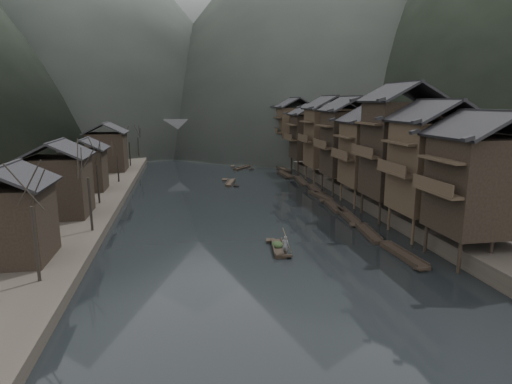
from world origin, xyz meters
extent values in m
plane|color=black|center=(0.00, 0.00, 0.00)|extent=(300.00, 300.00, 0.00)
cube|color=#2D2823|center=(35.00, 40.00, 0.90)|extent=(40.00, 200.00, 1.80)
cube|color=#2D2823|center=(-35.00, 40.00, 0.60)|extent=(40.00, 200.00, 1.20)
cylinder|color=black|center=(14.20, -10.40, 1.30)|extent=(0.30, 0.30, 2.90)
cylinder|color=black|center=(14.20, -5.60, 1.30)|extent=(0.30, 0.30, 2.90)
cylinder|color=black|center=(16.95, -10.40, 1.30)|extent=(0.30, 0.30, 2.90)
cylinder|color=black|center=(16.95, -5.60, 1.30)|extent=(0.30, 0.30, 2.90)
cube|color=black|center=(17.30, -8.00, 6.55)|extent=(7.00, 6.00, 7.90)
cube|color=#34291D|center=(13.30, -8.00, 6.16)|extent=(1.20, 5.70, 0.25)
cylinder|color=#34291D|center=(14.20, -3.40, 1.30)|extent=(0.30, 0.30, 2.90)
cylinder|color=#34291D|center=(14.20, 1.40, 1.30)|extent=(0.30, 0.30, 2.90)
cylinder|color=#34291D|center=(16.95, -3.40, 1.30)|extent=(0.30, 0.30, 2.90)
cylinder|color=#34291D|center=(16.95, 1.40, 1.30)|extent=(0.30, 0.30, 2.90)
cube|color=#34291D|center=(17.30, -1.00, 7.00)|extent=(7.00, 6.00, 8.81)
cube|color=#34291D|center=(13.30, -1.00, 6.56)|extent=(1.20, 5.70, 0.25)
cylinder|color=black|center=(14.20, 3.60, 1.30)|extent=(0.30, 0.30, 2.90)
cylinder|color=black|center=(14.20, 8.40, 1.30)|extent=(0.30, 0.30, 2.90)
cylinder|color=black|center=(16.95, 3.60, 1.30)|extent=(0.30, 0.30, 2.90)
cylinder|color=black|center=(16.95, 8.40, 1.30)|extent=(0.30, 0.30, 2.90)
cube|color=black|center=(17.30, 6.00, 7.95)|extent=(7.00, 6.00, 10.70)
cube|color=#34291D|center=(13.30, 6.00, 7.42)|extent=(1.20, 5.70, 0.25)
cylinder|color=#34291D|center=(14.20, 10.60, 1.30)|extent=(0.30, 0.30, 2.90)
cylinder|color=#34291D|center=(14.20, 15.40, 1.30)|extent=(0.30, 0.30, 2.90)
cylinder|color=#34291D|center=(16.95, 10.60, 1.30)|extent=(0.30, 0.30, 2.90)
cylinder|color=#34291D|center=(16.95, 15.40, 1.30)|extent=(0.30, 0.30, 2.90)
cube|color=#34291D|center=(17.30, 13.00, 6.65)|extent=(7.00, 6.00, 8.11)
cube|color=#34291D|center=(13.30, 13.00, 6.25)|extent=(1.20, 5.70, 0.25)
cylinder|color=black|center=(14.20, 18.60, 1.30)|extent=(0.30, 0.30, 2.90)
cylinder|color=black|center=(14.20, 23.40, 1.30)|extent=(0.30, 0.30, 2.90)
cylinder|color=black|center=(16.95, 18.60, 1.30)|extent=(0.30, 0.30, 2.90)
cylinder|color=black|center=(16.95, 23.40, 1.30)|extent=(0.30, 0.30, 2.90)
cube|color=black|center=(17.30, 21.00, 7.27)|extent=(7.00, 6.00, 9.34)
cube|color=#34291D|center=(13.30, 21.00, 6.80)|extent=(1.20, 5.70, 0.25)
cylinder|color=#34291D|center=(14.20, 27.60, 1.30)|extent=(0.30, 0.30, 2.90)
cylinder|color=#34291D|center=(14.20, 32.40, 1.30)|extent=(0.30, 0.30, 2.90)
cylinder|color=#34291D|center=(16.95, 27.60, 1.30)|extent=(0.30, 0.30, 2.90)
cylinder|color=#34291D|center=(16.95, 32.40, 1.30)|extent=(0.30, 0.30, 2.90)
cube|color=#34291D|center=(17.30, 30.00, 7.36)|extent=(7.00, 6.00, 9.53)
cube|color=#34291D|center=(13.30, 30.00, 6.89)|extent=(1.20, 5.70, 0.25)
cylinder|color=black|center=(14.20, 37.60, 1.30)|extent=(0.30, 0.30, 2.90)
cylinder|color=black|center=(14.20, 42.40, 1.30)|extent=(0.30, 0.30, 2.90)
cylinder|color=black|center=(16.95, 37.60, 1.30)|extent=(0.30, 0.30, 2.90)
cylinder|color=black|center=(16.95, 42.40, 1.30)|extent=(0.30, 0.30, 2.90)
cube|color=black|center=(17.30, 40.00, 6.72)|extent=(7.00, 6.00, 8.23)
cube|color=#34291D|center=(13.30, 40.00, 6.30)|extent=(1.20, 5.70, 0.25)
cylinder|color=#34291D|center=(14.20, 49.60, 1.30)|extent=(0.30, 0.30, 2.90)
cylinder|color=#34291D|center=(14.20, 54.40, 1.30)|extent=(0.30, 0.30, 2.90)
cylinder|color=#34291D|center=(16.95, 49.60, 1.30)|extent=(0.30, 0.30, 2.90)
cylinder|color=#34291D|center=(16.95, 54.40, 1.30)|extent=(0.30, 0.30, 2.90)
cube|color=#34291D|center=(17.30, 52.00, 7.31)|extent=(7.00, 6.00, 9.42)
cube|color=#34291D|center=(13.30, 52.00, 6.84)|extent=(1.20, 5.70, 0.25)
cube|color=black|center=(-20.50, -4.00, 4.20)|extent=(5.50, 5.50, 6.00)
cube|color=black|center=(-20.50, 10.00, 4.45)|extent=(6.00, 6.00, 6.50)
cube|color=black|center=(-20.50, 24.00, 4.10)|extent=(5.00, 5.00, 5.80)
cube|color=black|center=(-20.50, 42.00, 4.60)|extent=(6.50, 6.50, 6.80)
cylinder|color=black|center=(-17.00, -8.67, 3.90)|extent=(0.24, 0.24, 5.41)
cylinder|color=black|center=(-17.00, 3.35, 3.83)|extent=(0.24, 0.24, 5.26)
cylinder|color=black|center=(-17.00, 15.33, 3.59)|extent=(0.24, 0.24, 4.78)
cylinder|color=black|center=(-17.00, 29.92, 3.30)|extent=(0.24, 0.24, 4.20)
cylinder|color=black|center=(-17.00, 47.46, 3.49)|extent=(0.24, 0.24, 4.58)
cylinder|color=black|center=(-17.00, 59.23, 3.47)|extent=(0.24, 0.24, 4.54)
cube|color=black|center=(11.66, -6.47, 0.15)|extent=(1.43, 6.45, 0.30)
cube|color=black|center=(11.66, -6.47, 0.33)|extent=(1.48, 6.33, 0.10)
cube|color=black|center=(11.82, -3.40, 0.29)|extent=(0.97, 0.84, 0.34)
cube|color=black|center=(11.50, -9.54, 0.29)|extent=(0.97, 0.84, 0.34)
cube|color=black|center=(11.39, 0.17, 0.15)|extent=(1.76, 6.26, 0.30)
cube|color=black|center=(11.39, 0.17, 0.33)|extent=(1.80, 6.15, 0.10)
cube|color=black|center=(11.07, 3.11, 0.29)|extent=(1.01, 0.86, 0.33)
cube|color=black|center=(11.71, -2.78, 0.29)|extent=(1.01, 0.86, 0.33)
cube|color=black|center=(11.83, 6.95, 0.15)|extent=(1.80, 7.61, 0.30)
cube|color=black|center=(11.83, 6.95, 0.33)|extent=(1.84, 7.47, 0.10)
cube|color=black|center=(11.49, 10.55, 0.29)|extent=(1.02, 1.01, 0.36)
cube|color=black|center=(12.17, 3.34, 0.29)|extent=(1.02, 1.01, 0.36)
cube|color=black|center=(11.76, 11.71, 0.15)|extent=(1.68, 6.32, 0.30)
cube|color=black|center=(11.76, 11.71, 0.33)|extent=(1.72, 6.21, 0.10)
cube|color=black|center=(11.48, 14.70, 0.29)|extent=(1.00, 0.85, 0.33)
cube|color=black|center=(12.04, 8.73, 0.29)|extent=(1.00, 0.85, 0.33)
cube|color=black|center=(12.08, 17.83, 0.15)|extent=(1.75, 6.58, 0.30)
cube|color=black|center=(12.08, 17.83, 0.33)|extent=(1.79, 6.46, 0.10)
cube|color=black|center=(12.39, 20.93, 0.29)|extent=(1.01, 0.89, 0.34)
cube|color=black|center=(11.77, 14.72, 0.29)|extent=(1.01, 0.89, 0.34)
cube|color=black|center=(12.79, 23.06, 0.15)|extent=(1.85, 6.69, 0.30)
cube|color=black|center=(12.79, 23.06, 0.33)|extent=(1.89, 6.57, 0.10)
cube|color=black|center=(12.43, 26.21, 0.29)|extent=(1.02, 0.92, 0.34)
cube|color=black|center=(13.16, 19.91, 0.29)|extent=(1.02, 0.92, 0.34)
cube|color=black|center=(12.62, 30.10, 0.15)|extent=(1.93, 7.76, 0.30)
cube|color=black|center=(12.62, 30.10, 0.33)|extent=(1.97, 7.61, 0.10)
cube|color=black|center=(12.22, 33.76, 0.29)|extent=(1.03, 1.04, 0.37)
cube|color=black|center=(13.02, 26.43, 0.29)|extent=(1.03, 1.04, 0.37)
cube|color=black|center=(11.40, 36.45, 0.15)|extent=(1.50, 6.79, 0.30)
cube|color=black|center=(11.40, 36.45, 0.33)|extent=(1.55, 6.65, 0.10)
cube|color=black|center=(11.59, 39.68, 0.29)|extent=(0.98, 0.88, 0.34)
cube|color=black|center=(11.20, 33.22, 0.29)|extent=(0.98, 0.88, 0.34)
cube|color=black|center=(12.48, 43.14, 0.15)|extent=(1.84, 7.75, 0.30)
cube|color=black|center=(12.48, 43.14, 0.33)|extent=(1.88, 7.60, 0.10)
cube|color=black|center=(12.84, 46.81, 0.29)|extent=(1.02, 1.02, 0.37)
cube|color=black|center=(12.12, 39.48, 0.29)|extent=(1.02, 1.02, 0.37)
cube|color=black|center=(12.49, 47.88, 0.15)|extent=(1.67, 6.64, 0.30)
cube|color=black|center=(12.49, 47.88, 0.33)|extent=(1.72, 6.51, 0.10)
cube|color=black|center=(12.21, 51.02, 0.29)|extent=(1.00, 0.89, 0.34)
cube|color=black|center=(12.77, 44.74, 0.29)|extent=(1.00, 0.89, 0.34)
cube|color=black|center=(11.93, 53.27, 0.15)|extent=(2.00, 7.05, 0.30)
cube|color=black|center=(11.93, 53.27, 0.33)|extent=(2.04, 6.92, 0.10)
cube|color=black|center=(11.49, 56.59, 0.29)|extent=(1.04, 0.97, 0.35)
cube|color=black|center=(12.36, 49.95, 0.29)|extent=(1.04, 0.97, 0.35)
cube|color=black|center=(12.44, 60.06, 0.15)|extent=(1.66, 7.30, 0.30)
cube|color=black|center=(12.44, 60.06, 0.33)|extent=(1.71, 7.16, 0.10)
cube|color=black|center=(12.72, 63.53, 0.29)|extent=(1.00, 0.96, 0.36)
cube|color=black|center=(12.17, 56.60, 0.29)|extent=(1.00, 0.96, 0.36)
cube|color=black|center=(0.63, 30.23, 0.15)|extent=(2.35, 5.78, 0.30)
cube|color=black|center=(0.63, 30.23, 0.33)|extent=(2.37, 5.68, 0.10)
cube|color=black|center=(-0.03, 32.89, 0.29)|extent=(1.00, 0.89, 0.32)
cube|color=black|center=(1.29, 27.57, 0.29)|extent=(1.00, 0.89, 0.32)
cube|color=black|center=(4.76, 45.94, 0.15)|extent=(4.11, 4.85, 0.30)
cube|color=black|center=(4.76, 45.94, 0.33)|extent=(4.08, 4.80, 0.10)
cube|color=black|center=(3.17, 47.98, 0.29)|extent=(1.08, 1.05, 0.31)
cube|color=black|center=(6.36, 43.91, 0.29)|extent=(1.08, 1.05, 0.31)
cube|color=black|center=(-0.76, 59.65, 0.15)|extent=(1.63, 4.65, 0.30)
cube|color=black|center=(-0.76, 59.65, 0.33)|extent=(1.67, 4.57, 0.10)
cube|color=black|center=(-0.45, 61.82, 0.29)|extent=(0.92, 0.69, 0.29)
cube|color=black|center=(-1.07, 57.49, 0.29)|extent=(0.92, 0.69, 0.29)
cube|color=#4C4C4F|center=(0.00, 72.00, 7.20)|extent=(40.00, 6.00, 1.60)
cube|color=#4C4C4F|center=(0.00, 69.30, 8.50)|extent=(40.00, 0.50, 1.00)
cube|color=#4C4C4F|center=(0.00, 74.70, 8.50)|extent=(40.00, 0.50, 1.00)
cube|color=#4C4C4F|center=(-14.00, 72.00, 3.20)|extent=(3.20, 6.00, 6.40)
cube|color=#4C4C4F|center=(-4.50, 72.00, 3.20)|extent=(3.20, 6.00, 6.40)
cube|color=#4C4C4F|center=(4.50, 72.00, 3.20)|extent=(3.20, 6.00, 6.40)
cube|color=#4C4C4F|center=(14.00, 72.00, 3.20)|extent=(3.20, 6.00, 6.40)
cone|color=gray|center=(0.00, 210.00, 58.73)|extent=(320.00, 320.00, 117.46)
cube|color=black|center=(1.30, -2.73, 0.15)|extent=(1.58, 4.69, 0.30)
cube|color=black|center=(1.30, -2.73, 0.33)|extent=(1.62, 4.60, 0.10)
cube|color=black|center=(1.02, -0.55, 0.29)|extent=(0.92, 0.68, 0.29)
cube|color=black|center=(1.58, -4.92, 0.29)|extent=(0.92, 0.68, 0.29)
ellipsoid|color=black|center=(1.27, -2.51, 0.77)|extent=(1.10, 1.44, 0.66)
imported|color=#575659|center=(1.53, -4.47, 1.29)|extent=(0.74, 0.66, 1.70)
cylinder|color=#8C7A51|center=(1.73, -4.47, 3.74)|extent=(1.40, 1.91, 3.21)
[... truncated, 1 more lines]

